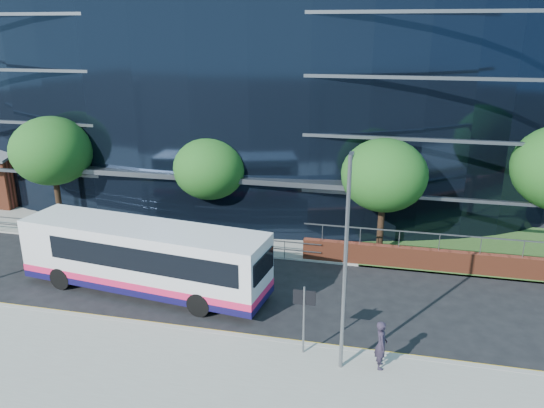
% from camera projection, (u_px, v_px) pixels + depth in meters
% --- Properties ---
extents(ground, '(200.00, 200.00, 0.00)m').
position_uv_depth(ground, '(207.00, 321.00, 22.89)').
color(ground, black).
rests_on(ground, ground).
extents(pavement_near, '(80.00, 8.00, 0.15)m').
position_uv_depth(pavement_near, '(158.00, 393.00, 18.24)').
color(pavement_near, gray).
rests_on(pavement_near, ground).
extents(kerb, '(80.00, 0.25, 0.16)m').
position_uv_depth(kerb, '(198.00, 331.00, 21.94)').
color(kerb, gray).
rests_on(kerb, ground).
extents(yellow_line_outer, '(80.00, 0.08, 0.01)m').
position_uv_depth(yellow_line_outer, '(200.00, 330.00, 22.14)').
color(yellow_line_outer, gold).
rests_on(yellow_line_outer, ground).
extents(yellow_line_inner, '(80.00, 0.08, 0.01)m').
position_uv_depth(yellow_line_inner, '(201.00, 328.00, 22.28)').
color(yellow_line_inner, gold).
rests_on(yellow_line_inner, ground).
extents(far_forecourt, '(50.00, 8.00, 0.10)m').
position_uv_depth(far_forecourt, '(176.00, 222.00, 34.32)').
color(far_forecourt, gray).
rests_on(far_forecourt, ground).
extents(glass_office, '(44.00, 23.10, 16.00)m').
position_uv_depth(glass_office, '(245.00, 83.00, 40.50)').
color(glass_office, black).
rests_on(glass_office, ground).
extents(guard_railings, '(24.00, 0.05, 1.10)m').
position_uv_depth(guard_railings, '(116.00, 231.00, 30.80)').
color(guard_railings, slate).
rests_on(guard_railings, ground).
extents(street_sign, '(0.85, 0.09, 2.80)m').
position_uv_depth(street_sign, '(304.00, 306.00, 19.79)').
color(street_sign, slate).
rests_on(street_sign, pavement_near).
extents(tree_far_a, '(4.95, 4.95, 6.98)m').
position_uv_depth(tree_far_a, '(52.00, 151.00, 32.43)').
color(tree_far_a, black).
rests_on(tree_far_a, ground).
extents(tree_far_b, '(4.29, 4.29, 6.05)m').
position_uv_depth(tree_far_b, '(210.00, 168.00, 30.98)').
color(tree_far_b, black).
rests_on(tree_far_b, ground).
extents(tree_far_c, '(4.62, 4.62, 6.51)m').
position_uv_depth(tree_far_c, '(384.00, 175.00, 28.30)').
color(tree_far_c, black).
rests_on(tree_far_c, ground).
extents(streetlight_east, '(0.15, 0.77, 8.00)m').
position_uv_depth(streetlight_east, '(346.00, 260.00, 18.20)').
color(streetlight_east, slate).
rests_on(streetlight_east, pavement_near).
extents(city_bus, '(12.38, 4.26, 3.29)m').
position_uv_depth(city_bus, '(146.00, 257.00, 24.96)').
color(city_bus, silver).
rests_on(city_bus, ground).
extents(pedestrian, '(0.54, 0.74, 1.88)m').
position_uv_depth(pedestrian, '(381.00, 345.00, 19.23)').
color(pedestrian, '#241D2C').
rests_on(pedestrian, pavement_near).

